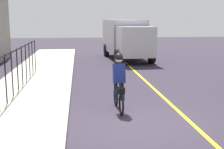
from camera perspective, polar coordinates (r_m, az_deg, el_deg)
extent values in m
plane|color=#2C2632|center=(8.49, 4.09, -9.22)|extent=(80.00, 80.00, 0.00)
cube|color=yellow|center=(8.90, 14.39, -8.56)|extent=(36.00, 0.12, 0.01)
cube|color=#B5B29D|center=(8.56, -19.22, -9.09)|extent=(40.00, 3.20, 0.15)
cylinder|color=black|center=(10.28, -19.28, -0.84)|extent=(0.04, 0.04, 1.60)
cylinder|color=black|center=(11.20, -18.20, 0.11)|extent=(0.04, 0.04, 1.60)
cylinder|color=black|center=(12.13, -17.28, 0.91)|extent=(0.04, 0.04, 1.60)
cylinder|color=black|center=(13.06, -16.49, 1.60)|extent=(0.04, 0.04, 1.60)
cylinder|color=black|center=(14.00, -15.81, 2.19)|extent=(0.04, 0.04, 1.60)
cylinder|color=black|center=(14.94, -15.21, 2.71)|extent=(0.04, 0.04, 1.60)
cylinder|color=black|center=(15.89, -14.69, 3.17)|extent=(0.04, 0.04, 1.60)
cylinder|color=black|center=(16.83, -14.22, 3.57)|extent=(0.04, 0.04, 1.60)
torus|color=black|center=(10.10, 0.72, -4.05)|extent=(0.66, 0.08, 0.66)
torus|color=black|center=(9.10, 1.75, -5.67)|extent=(0.66, 0.08, 0.66)
cube|color=black|center=(9.53, 1.21, -3.36)|extent=(0.93, 0.07, 0.24)
cylinder|color=black|center=(9.36, 1.37, -2.69)|extent=(0.03, 0.03, 0.35)
cube|color=#111A54|center=(9.31, 1.33, 0.23)|extent=(0.35, 0.37, 0.63)
sphere|color=tan|center=(9.29, 1.29, 2.84)|extent=(0.22, 0.22, 0.22)
sphere|color=black|center=(9.29, 1.29, 3.26)|extent=(0.26, 0.26, 0.26)
cylinder|color=#191E38|center=(9.38, 0.73, -2.96)|extent=(0.34, 0.13, 0.65)
cylinder|color=#191E38|center=(9.41, 1.94, -2.92)|extent=(0.34, 0.13, 0.65)
cube|color=black|center=(9.04, 1.71, -3.02)|extent=(0.25, 0.21, 0.18)
cube|color=#B3AEBF|center=(22.65, 2.19, 7.26)|extent=(4.93, 2.76, 2.30)
cube|color=silver|center=(19.35, 4.45, 6.12)|extent=(1.98, 2.34, 1.90)
cylinder|color=black|center=(19.89, 7.43, 3.43)|extent=(0.98, 0.37, 0.96)
cylinder|color=black|center=(19.32, 1.08, 3.31)|extent=(0.98, 0.37, 0.96)
cylinder|color=black|center=(24.03, 4.23, 4.66)|extent=(0.98, 0.37, 0.96)
cylinder|color=black|center=(23.56, -1.06, 4.58)|extent=(0.98, 0.37, 0.96)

